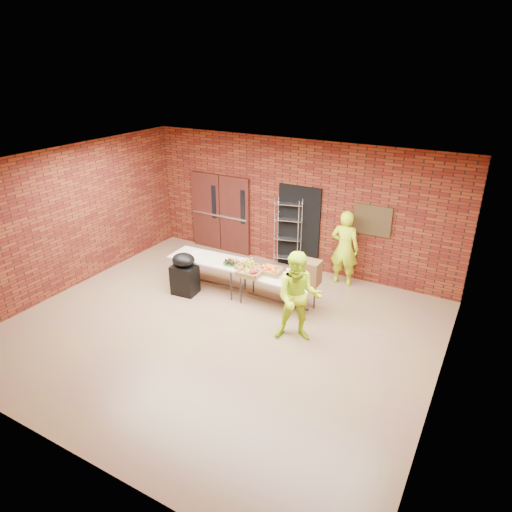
# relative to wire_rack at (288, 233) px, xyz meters

# --- Properties ---
(room) EXTENTS (8.08, 7.08, 3.28)m
(room) POSITION_rel_wire_rack_xyz_m (0.13, -3.32, 0.69)
(room) COLOR olive
(room) RESTS_ON ground
(double_doors) EXTENTS (1.78, 0.12, 2.10)m
(double_doors) POSITION_rel_wire_rack_xyz_m (-2.07, 0.12, 0.15)
(double_doors) COLOR #401712
(double_doors) RESTS_ON room
(dark_doorway) EXTENTS (1.10, 0.06, 2.10)m
(dark_doorway) POSITION_rel_wire_rack_xyz_m (0.23, 0.14, 0.14)
(dark_doorway) COLOR black
(dark_doorway) RESTS_ON room
(bronze_plaque) EXTENTS (0.85, 0.04, 0.70)m
(bronze_plaque) POSITION_rel_wire_rack_xyz_m (2.03, 0.13, 0.64)
(bronze_plaque) COLOR #3F3119
(bronze_plaque) RESTS_ON room
(wire_rack) EXTENTS (0.70, 0.38, 1.81)m
(wire_rack) POSITION_rel_wire_rack_xyz_m (0.00, 0.00, 0.00)
(wire_rack) COLOR #B8B8C0
(wire_rack) RESTS_ON room
(table_left) EXTENTS (1.81, 0.83, 0.73)m
(table_left) POSITION_rel_wire_rack_xyz_m (-1.09, -1.88, -0.24)
(table_left) COLOR beige
(table_left) RESTS_ON room
(table_right) EXTENTS (1.68, 0.73, 0.69)m
(table_right) POSITION_rel_wire_rack_xyz_m (0.69, -1.91, -0.28)
(table_right) COLOR beige
(table_right) RESTS_ON room
(basket_bananas) EXTENTS (0.47, 0.37, 0.15)m
(basket_bananas) POSITION_rel_wire_rack_xyz_m (-0.03, -1.92, -0.16)
(basket_bananas) COLOR olive
(basket_bananas) RESTS_ON table_right
(basket_oranges) EXTENTS (0.48, 0.38, 0.15)m
(basket_oranges) POSITION_rel_wire_rack_xyz_m (0.47, -1.82, -0.15)
(basket_oranges) COLOR olive
(basket_oranges) RESTS_ON table_right
(basket_apples) EXTENTS (0.49, 0.38, 0.15)m
(basket_apples) POSITION_rel_wire_rack_xyz_m (0.14, -2.13, -0.15)
(basket_apples) COLOR olive
(basket_apples) RESTS_ON table_right
(muffin_tray) EXTENTS (0.39, 0.39, 0.10)m
(muffin_tray) POSITION_rel_wire_rack_xyz_m (-0.47, -1.87, -0.13)
(muffin_tray) COLOR #16531B
(muffin_tray) RESTS_ON table_left
(napkin_box) EXTENTS (0.18, 0.12, 0.06)m
(napkin_box) POSITION_rel_wire_rack_xyz_m (-1.44, -1.85, -0.15)
(napkin_box) COLOR white
(napkin_box) RESTS_ON table_left
(coffee_dispenser) EXTENTS (0.38, 0.34, 0.50)m
(coffee_dispenser) POSITION_rel_wire_rack_xyz_m (1.40, -1.85, 0.03)
(coffee_dispenser) COLOR brown
(coffee_dispenser) RESTS_ON table_right
(cup_stack_front) EXTENTS (0.07, 0.07, 0.22)m
(cup_stack_front) POSITION_rel_wire_rack_xyz_m (0.92, -2.03, -0.11)
(cup_stack_front) COLOR white
(cup_stack_front) RESTS_ON table_right
(cup_stack_mid) EXTENTS (0.08, 0.08, 0.24)m
(cup_stack_mid) POSITION_rel_wire_rack_xyz_m (1.10, -2.11, -0.10)
(cup_stack_mid) COLOR white
(cup_stack_mid) RESTS_ON table_right
(cup_stack_back) EXTENTS (0.09, 0.09, 0.26)m
(cup_stack_back) POSITION_rel_wire_rack_xyz_m (0.95, -1.94, -0.09)
(cup_stack_back) COLOR white
(cup_stack_back) RESTS_ON table_right
(covered_grill) EXTENTS (0.57, 0.50, 0.97)m
(covered_grill) POSITION_rel_wire_rack_xyz_m (-1.38, -2.41, -0.42)
(covered_grill) COLOR black
(covered_grill) RESTS_ON room
(volunteer_woman) EXTENTS (0.66, 0.44, 1.80)m
(volunteer_woman) POSITION_rel_wire_rack_xyz_m (1.55, -0.22, -0.00)
(volunteer_woman) COLOR #C2EF1A
(volunteer_woman) RESTS_ON room
(volunteer_man) EXTENTS (1.05, 0.94, 1.77)m
(volunteer_man) POSITION_rel_wire_rack_xyz_m (1.57, -2.81, -0.02)
(volunteer_man) COLOR #C2EF1A
(volunteer_man) RESTS_ON room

